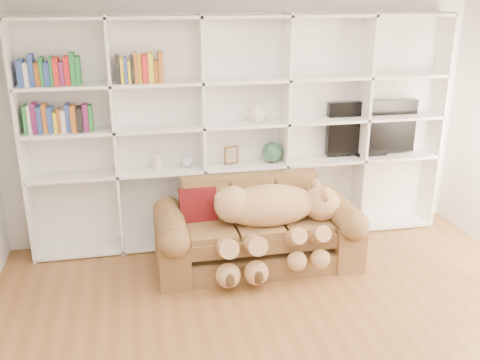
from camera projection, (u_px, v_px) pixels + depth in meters
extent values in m
cube|color=silver|center=(240.00, 115.00, 5.71)|extent=(5.00, 0.02, 2.70)
cube|color=white|center=(241.00, 130.00, 5.73)|extent=(4.40, 0.03, 2.40)
cube|color=white|center=(22.00, 145.00, 5.16)|extent=(0.03, 0.35, 2.40)
cube|color=white|center=(115.00, 140.00, 5.33)|extent=(0.03, 0.35, 2.40)
cube|color=white|center=(202.00, 135.00, 5.50)|extent=(0.03, 0.35, 2.40)
cube|color=white|center=(285.00, 131.00, 5.67)|extent=(0.03, 0.35, 2.40)
cube|color=white|center=(362.00, 127.00, 5.83)|extent=(0.03, 0.35, 2.40)
cube|color=white|center=(435.00, 123.00, 6.00)|extent=(0.03, 0.35, 2.40)
cube|color=white|center=(244.00, 235.00, 5.97)|extent=(4.40, 0.35, 0.03)
cube|color=white|center=(244.00, 165.00, 5.70)|extent=(4.40, 0.35, 0.03)
cube|color=white|center=(244.00, 124.00, 5.55)|extent=(4.40, 0.35, 0.03)
cube|color=white|center=(244.00, 80.00, 5.40)|extent=(4.40, 0.35, 0.03)
cube|color=white|center=(244.00, 16.00, 5.19)|extent=(4.40, 0.35, 0.03)
cube|color=brown|center=(257.00, 255.00, 5.37)|extent=(1.90, 0.77, 0.20)
cube|color=brown|center=(258.00, 228.00, 5.25)|extent=(1.41, 0.63, 0.27)
cube|color=brown|center=(250.00, 197.00, 5.52)|extent=(1.41, 0.18, 0.50)
cube|color=brown|center=(172.00, 249.00, 5.16)|extent=(0.29, 0.86, 0.50)
cube|color=brown|center=(337.00, 234.00, 5.48)|extent=(0.29, 0.86, 0.50)
cylinder|color=brown|center=(171.00, 226.00, 5.07)|extent=(0.29, 0.81, 0.29)
cylinder|color=brown|center=(339.00, 211.00, 5.40)|extent=(0.29, 0.81, 0.29)
ellipsoid|color=tan|center=(269.00, 205.00, 5.17)|extent=(0.94, 0.46, 0.41)
sphere|color=tan|center=(233.00, 204.00, 5.09)|extent=(0.36, 0.36, 0.36)
sphere|color=tan|center=(321.00, 204.00, 5.28)|extent=(0.36, 0.36, 0.36)
sphere|color=tan|center=(334.00, 207.00, 5.32)|extent=(0.18, 0.18, 0.18)
sphere|color=#442E18|center=(341.00, 207.00, 5.34)|extent=(0.06, 0.06, 0.06)
ellipsoid|color=tan|center=(325.00, 194.00, 5.11)|extent=(0.08, 0.14, 0.14)
ellipsoid|color=tan|center=(316.00, 186.00, 5.34)|extent=(0.08, 0.14, 0.14)
sphere|color=tan|center=(221.00, 198.00, 5.04)|extent=(0.12, 0.12, 0.12)
cylinder|color=tan|center=(293.00, 238.00, 4.99)|extent=(0.15, 0.43, 0.32)
cylinder|color=tan|center=(317.00, 236.00, 5.04)|extent=(0.15, 0.43, 0.32)
cylinder|color=tan|center=(225.00, 247.00, 4.88)|extent=(0.18, 0.50, 0.37)
cylinder|color=tan|center=(253.00, 245.00, 4.93)|extent=(0.18, 0.50, 0.37)
sphere|color=tan|center=(297.00, 262.00, 4.92)|extent=(0.19, 0.19, 0.19)
sphere|color=tan|center=(321.00, 259.00, 4.97)|extent=(0.19, 0.19, 0.19)
sphere|color=tan|center=(228.00, 275.00, 4.82)|extent=(0.23, 0.23, 0.23)
sphere|color=tan|center=(256.00, 272.00, 4.87)|extent=(0.23, 0.23, 0.23)
cube|color=#560E0F|center=(198.00, 206.00, 5.26)|extent=(0.37, 0.21, 0.38)
cube|color=red|center=(338.00, 248.00, 5.44)|extent=(0.40, 0.39, 0.25)
cube|color=black|center=(371.00, 127.00, 5.91)|extent=(1.03, 0.08, 0.59)
cube|color=black|center=(369.00, 153.00, 6.01)|extent=(0.34, 0.18, 0.04)
cube|color=#56361D|center=(231.00, 155.00, 5.63)|extent=(0.16, 0.07, 0.19)
sphere|color=#305E3F|center=(272.00, 152.00, 5.71)|extent=(0.22, 0.22, 0.22)
cylinder|color=beige|center=(157.00, 161.00, 5.49)|extent=(0.11, 0.11, 0.17)
cylinder|color=beige|center=(159.00, 164.00, 5.50)|extent=(0.07, 0.07, 0.11)
sphere|color=silver|center=(187.00, 161.00, 5.55)|extent=(0.12, 0.12, 0.12)
imported|color=beige|center=(256.00, 112.00, 5.53)|extent=(0.24, 0.24, 0.21)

